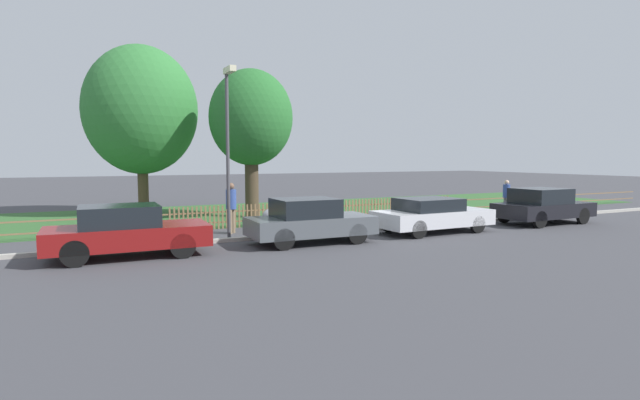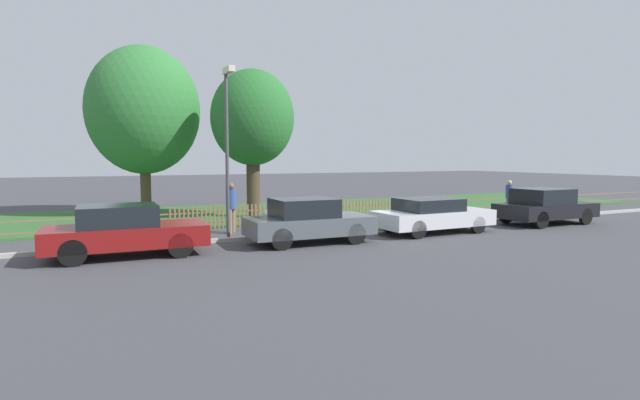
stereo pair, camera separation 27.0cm
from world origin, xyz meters
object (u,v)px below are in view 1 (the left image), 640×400
object	(u,v)px
tree_behind_motorcycle	(251,119)
pedestrian_near_fence	(506,195)
parked_car_silver_hatchback	(126,231)
covered_motorcycle	(288,214)
parked_car_black_saloon	(309,221)
parked_car_red_compact	(543,206)
tree_nearest_kerb	(141,110)
pedestrian_by_lamp	(231,205)
street_lamp	(228,132)
parked_car_navy_estate	(432,215)

from	to	relation	value
tree_behind_motorcycle	pedestrian_near_fence	world-z (taller)	tree_behind_motorcycle
parked_car_silver_hatchback	covered_motorcycle	world-z (taller)	parked_car_silver_hatchback
parked_car_silver_hatchback	covered_motorcycle	distance (m)	6.33
parked_car_black_saloon	parked_car_red_compact	distance (m)	10.22
covered_motorcycle	pedestrian_near_fence	distance (m)	11.07
tree_nearest_kerb	pedestrian_by_lamp	bearing A→B (deg)	-74.83
pedestrian_by_lamp	tree_behind_motorcycle	bearing A→B (deg)	13.18
parked_car_silver_hatchback	tree_behind_motorcycle	bearing A→B (deg)	51.57
parked_car_silver_hatchback	parked_car_black_saloon	bearing A→B (deg)	-0.73
tree_nearest_kerb	pedestrian_by_lamp	size ratio (longest dim) A/B	4.37
tree_behind_motorcycle	pedestrian_by_lamp	world-z (taller)	tree_behind_motorcycle
parked_car_silver_hatchback	street_lamp	bearing A→B (deg)	25.99
covered_motorcycle	pedestrian_by_lamp	size ratio (longest dim) A/B	1.12
covered_motorcycle	tree_behind_motorcycle	world-z (taller)	tree_behind_motorcycle
pedestrian_by_lamp	pedestrian_near_fence	bearing A→B (deg)	-49.07
parked_car_black_saloon	covered_motorcycle	xyz separation A→B (m)	(0.49, 2.86, -0.11)
parked_car_silver_hatchback	pedestrian_near_fence	size ratio (longest dim) A/B	2.61
parked_car_silver_hatchback	tree_nearest_kerb	world-z (taller)	tree_nearest_kerb
tree_nearest_kerb	pedestrian_by_lamp	xyz separation A→B (m)	(2.00, -7.39, -3.76)
tree_nearest_kerb	street_lamp	world-z (taller)	tree_nearest_kerb
parked_car_red_compact	tree_behind_motorcycle	bearing A→B (deg)	142.27
street_lamp	pedestrian_by_lamp	bearing A→B (deg)	71.77
pedestrian_by_lamp	parked_car_red_compact	bearing A→B (deg)	-63.82
covered_motorcycle	street_lamp	size ratio (longest dim) A/B	0.36
tree_behind_motorcycle	pedestrian_near_fence	distance (m)	12.20
parked_car_black_saloon	tree_behind_motorcycle	xyz separation A→B (m)	(0.56, 7.17, 3.60)
parked_car_red_compact	tree_nearest_kerb	world-z (taller)	tree_nearest_kerb
tree_nearest_kerb	pedestrian_near_fence	size ratio (longest dim) A/B	4.85
covered_motorcycle	pedestrian_by_lamp	xyz separation A→B (m)	(-2.08, 0.13, 0.40)
pedestrian_near_fence	tree_behind_motorcycle	bearing A→B (deg)	-87.37
parked_car_red_compact	pedestrian_by_lamp	distance (m)	12.18
parked_car_silver_hatchback	street_lamp	size ratio (longest dim) A/B	0.77
parked_car_black_saloon	parked_car_navy_estate	size ratio (longest dim) A/B	0.91
tree_behind_motorcycle	street_lamp	size ratio (longest dim) A/B	1.19
parked_car_silver_hatchback	parked_car_black_saloon	world-z (taller)	parked_car_black_saloon
parked_car_black_saloon	parked_car_navy_estate	world-z (taller)	parked_car_black_saloon
tree_nearest_kerb	tree_behind_motorcycle	xyz separation A→B (m)	(4.15, -3.21, -0.45)
covered_motorcycle	tree_behind_motorcycle	bearing A→B (deg)	89.57
parked_car_silver_hatchback	parked_car_red_compact	bearing A→B (deg)	0.65
street_lamp	tree_behind_motorcycle	bearing A→B (deg)	64.86
parked_car_silver_hatchback	tree_nearest_kerb	size ratio (longest dim) A/B	0.54
tree_nearest_kerb	street_lamp	xyz separation A→B (m)	(1.57, -8.71, -1.33)
pedestrian_near_fence	parked_car_silver_hatchback	bearing A→B (deg)	-57.26
parked_car_silver_hatchback	pedestrian_near_fence	xyz separation A→B (m)	(16.80, 2.93, 0.19)
parked_car_silver_hatchback	parked_car_black_saloon	xyz separation A→B (m)	(5.25, -0.19, -0.01)
parked_car_navy_estate	pedestrian_near_fence	xyz separation A→B (m)	(6.79, 3.05, 0.26)
parked_car_navy_estate	street_lamp	xyz separation A→B (m)	(-6.78, 1.60, 2.79)
parked_car_black_saloon	pedestrian_by_lamp	xyz separation A→B (m)	(-1.59, 2.99, 0.29)
parked_car_silver_hatchback	pedestrian_near_fence	world-z (taller)	pedestrian_near_fence
tree_behind_motorcycle	pedestrian_by_lamp	xyz separation A→B (m)	(-2.15, -4.18, -3.31)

